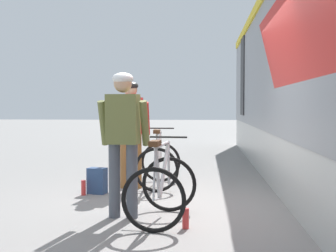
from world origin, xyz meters
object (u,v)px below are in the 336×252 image
object	(u,v)px
water_bottle_near_the_bikes	(186,219)
cyclist_far_in_red	(131,125)
bicycle_far_white	(159,163)
water_bottle_by_the_backpack	(83,188)
bicycle_near_silver	(162,188)
cyclist_near_in_olive	(123,131)
backpack_on_platform	(97,181)

from	to	relation	value
water_bottle_near_the_bikes	cyclist_far_in_red	bearing A→B (deg)	112.12
bicycle_far_white	water_bottle_by_the_backpack	xyz separation A→B (m)	(-1.07, -0.83, -0.29)
bicycle_near_silver	water_bottle_by_the_backpack	distance (m)	2.04
cyclist_near_in_olive	cyclist_far_in_red	size ratio (longest dim) A/B	1.00
bicycle_far_white	water_bottle_near_the_bikes	xyz separation A→B (m)	(0.56, -2.63, -0.29)
cyclist_far_in_red	bicycle_far_white	size ratio (longest dim) A/B	1.62
cyclist_far_in_red	bicycle_near_silver	distance (m)	2.40
water_bottle_by_the_backpack	cyclist_far_in_red	bearing A→B (deg)	47.60
cyclist_far_in_red	bicycle_far_white	world-z (taller)	cyclist_far_in_red
cyclist_far_in_red	water_bottle_by_the_backpack	bearing A→B (deg)	-132.40
cyclist_near_in_olive	bicycle_near_silver	distance (m)	0.83
bicycle_near_silver	cyclist_far_in_red	bearing A→B (deg)	108.16
cyclist_far_in_red	water_bottle_near_the_bikes	xyz separation A→B (m)	(1.01, -2.49, -0.94)
cyclist_near_in_olive	bicycle_near_silver	world-z (taller)	cyclist_near_in_olive
backpack_on_platform	water_bottle_near_the_bikes	distance (m)	2.44
water_bottle_near_the_bikes	water_bottle_by_the_backpack	size ratio (longest dim) A/B	0.99
bicycle_near_silver	bicycle_far_white	bearing A→B (deg)	96.61
bicycle_near_silver	backpack_on_platform	xyz separation A→B (m)	(-1.16, 1.66, -0.20)
bicycle_far_white	cyclist_near_in_olive	bearing A→B (deg)	-95.61
bicycle_near_silver	bicycle_far_white	world-z (taller)	same
cyclist_near_in_olive	water_bottle_near_the_bikes	size ratio (longest dim) A/B	7.83
cyclist_near_in_olive	bicycle_far_white	distance (m)	2.29
cyclist_near_in_olive	bicycle_far_white	xyz separation A→B (m)	(0.21, 2.18, -0.65)
cyclist_far_in_red	backpack_on_platform	xyz separation A→B (m)	(-0.44, -0.53, -0.85)
cyclist_near_in_olive	water_bottle_near_the_bikes	distance (m)	1.30
backpack_on_platform	bicycle_near_silver	bearing A→B (deg)	-41.82
cyclist_near_in_olive	water_bottle_near_the_bikes	world-z (taller)	cyclist_near_in_olive
bicycle_far_white	water_bottle_near_the_bikes	world-z (taller)	bicycle_far_white
water_bottle_by_the_backpack	backpack_on_platform	bearing A→B (deg)	40.34
water_bottle_near_the_bikes	backpack_on_platform	bearing A→B (deg)	126.64
water_bottle_near_the_bikes	bicycle_near_silver	bearing A→B (deg)	134.68
backpack_on_platform	water_bottle_by_the_backpack	distance (m)	0.25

